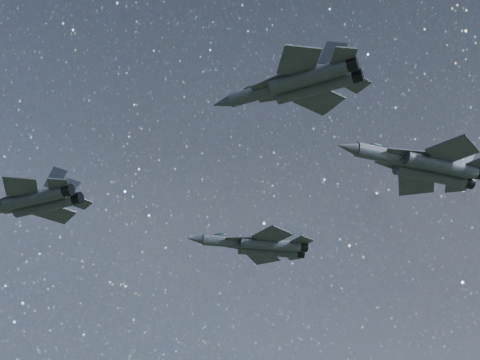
{
  "coord_description": "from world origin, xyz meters",
  "views": [
    {
      "loc": [
        1.11,
        -65.05,
        117.79
      ],
      "look_at": [
        0.62,
        -1.8,
        157.22
      ],
      "focal_mm": 50.0,
      "sensor_mm": 36.0,
      "label": 1
    }
  ],
  "objects": [
    {
      "name": "jet_left",
      "position": [
        3.0,
        12.51,
        156.22
      ],
      "size": [
        16.34,
        11.31,
        4.1
      ],
      "rotation": [
        0.0,
        0.0,
        0.16
      ],
      "color": "#2C3138"
    },
    {
      "name": "jet_lead",
      "position": [
        -23.72,
        1.74,
        156.57
      ],
      "size": [
        16.56,
        10.99,
        4.22
      ],
      "rotation": [
        0.0,
        0.0,
        -0.37
      ],
      "color": "#2C3138"
    },
    {
      "name": "jet_right",
      "position": [
        6.2,
        -17.3,
        158.08
      ],
      "size": [
        15.15,
        9.98,
        3.88
      ],
      "rotation": [
        0.0,
        0.0,
        -0.4
      ],
      "color": "#2C3138"
    },
    {
      "name": "jet_slot",
      "position": [
        20.6,
        -4.35,
        157.45
      ],
      "size": [
        18.06,
        12.04,
        4.58
      ],
      "rotation": [
        0.0,
        0.0,
        0.35
      ],
      "color": "#2C3138"
    }
  ]
}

